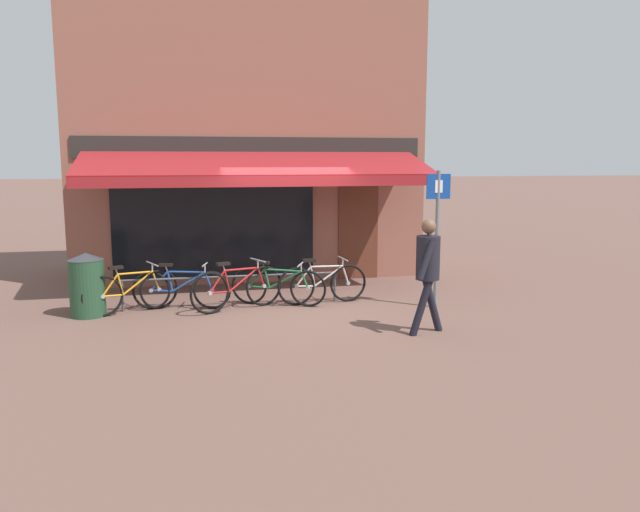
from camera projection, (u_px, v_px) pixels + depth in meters
ground_plane at (297, 307)px, 11.30m from camera, size 160.00×160.00×0.00m
shop_front at (246, 137)px, 14.53m from camera, size 7.68×4.80×6.34m
bike_rack_rail at (232, 280)px, 11.31m from camera, size 3.94×0.04×0.57m
bicycle_orange at (131, 291)px, 10.82m from camera, size 1.59×0.77×0.86m
bicycle_blue at (181, 289)px, 11.12m from camera, size 1.75×0.52×0.83m
bicycle_red at (237, 288)px, 11.04m from camera, size 1.69×0.79×0.88m
bicycle_green at (278, 286)px, 11.38m from camera, size 1.67×0.83×0.82m
bicycle_silver at (322, 283)px, 11.54m from camera, size 1.72×0.52×0.85m
pedestrian_adult at (428, 263)px, 9.47m from camera, size 0.62×0.59×1.78m
litter_bin at (87, 285)px, 10.59m from camera, size 0.60×0.60×1.09m
parking_sign at (437, 225)px, 11.08m from camera, size 0.44×0.07×2.46m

